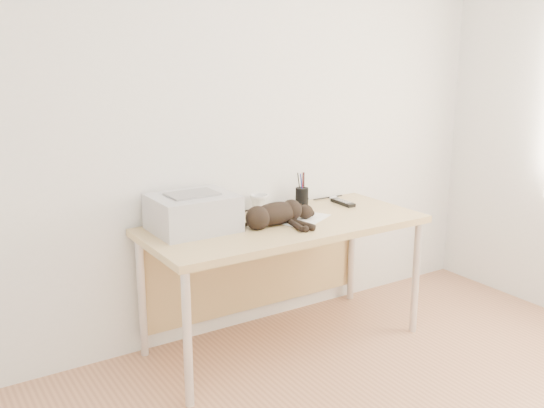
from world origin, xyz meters
TOP-DOWN VIEW (x-y plane):
  - wall_back at (0.00, 1.75)m, footprint 3.50×0.00m
  - desk at (0.00, 1.48)m, footprint 1.60×0.70m
  - printer at (-0.50, 1.53)m, footprint 0.43×0.37m
  - papers at (0.11, 1.40)m, footprint 0.39×0.34m
  - cat at (-0.09, 1.37)m, footprint 0.59×0.27m
  - mug at (0.00, 1.67)m, footprint 0.15×0.15m
  - pen_cup at (0.30, 1.66)m, footprint 0.08×0.08m
  - remote_grey at (0.12, 1.58)m, footprint 0.12×0.16m
  - remote_black at (0.53, 1.53)m, footprint 0.06×0.19m
  - mouse at (0.57, 1.67)m, footprint 0.09×0.11m
  - cable_tangle at (0.00, 1.70)m, footprint 1.36×0.09m

SIDE VIEW (x-z plane):
  - desk at x=0.00m, z-range 0.24..0.98m
  - papers at x=0.11m, z-range 0.74..0.75m
  - cable_tangle at x=0.00m, z-range 0.74..0.75m
  - remote_grey at x=0.12m, z-range 0.74..0.76m
  - remote_black at x=0.53m, z-range 0.74..0.76m
  - mouse at x=0.57m, z-range 0.74..0.77m
  - mug at x=0.00m, z-range 0.74..0.84m
  - pen_cup at x=0.30m, z-range 0.69..0.90m
  - cat at x=-0.09m, z-range 0.73..0.87m
  - printer at x=-0.50m, z-range 0.74..0.94m
  - wall_back at x=0.00m, z-range -0.45..3.05m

